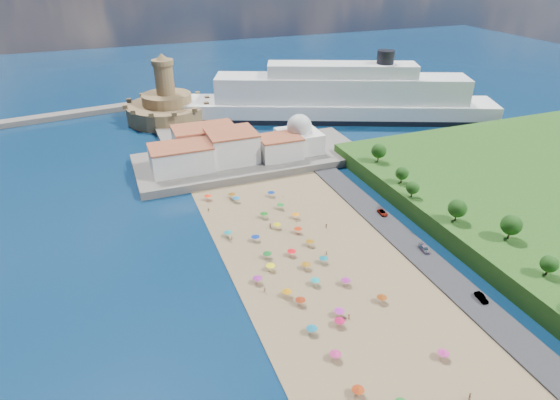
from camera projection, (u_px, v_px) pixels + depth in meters
name	position (u px, v px, depth m)	size (l,w,h in m)	color
ground	(300.00, 270.00, 124.51)	(700.00, 700.00, 0.00)	#071938
terrace	(251.00, 159.00, 186.90)	(90.00, 36.00, 3.00)	#59544C
jetty	(180.00, 137.00, 208.81)	(18.00, 70.00, 2.40)	#59544C
waterfront_buildings	(218.00, 148.00, 180.26)	(57.00, 29.00, 11.00)	silver
domed_building	(299.00, 136.00, 188.03)	(16.00, 16.00, 15.00)	silver
fortress	(168.00, 107.00, 230.84)	(40.00, 40.00, 32.40)	olive
cruise_ship	(340.00, 99.00, 230.53)	(150.06, 79.65, 33.45)	black
beach_parasols	(311.00, 288.00, 114.89)	(31.87, 112.23, 2.20)	gray
beachgoers	(300.00, 279.00, 119.46)	(35.28, 95.52, 1.80)	tan
parked_cars	(421.00, 245.00, 132.59)	(2.26, 48.56, 1.34)	gray
hillside_trees	(475.00, 218.00, 129.37)	(16.92, 107.97, 7.14)	#382314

